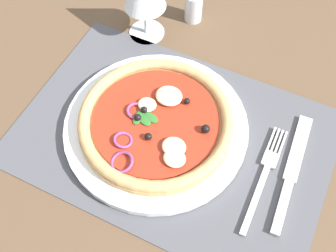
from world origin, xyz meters
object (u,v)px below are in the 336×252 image
Objects in this scene: plate at (155,129)px; fork at (265,173)px; pizza at (155,123)px; knife at (292,170)px; pepper_shaker at (194,5)px.

plate reaches higher than fork.
pizza is 17.70cm from fork.
plate is at bearing 93.59° from knife.
pepper_shaker is (-4.81, 25.28, 2.20)cm from plate.
pizza reaches higher than knife.
plate is 4.20× the size of pepper_shaker.
fork is at bearing -47.83° from pepper_shaker.
fork is 2.69× the size of pepper_shaker.
fork is (17.56, 0.55, -2.17)cm from pizza.
plate is at bearing 166.76° from pizza.
pizza is 3.50× the size of pepper_shaker.
pizza is 25.75cm from pepper_shaker.
pizza is at bearing -13.24° from plate.
fork is 0.90× the size of knife.
pizza is at bearing 93.63° from knife.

